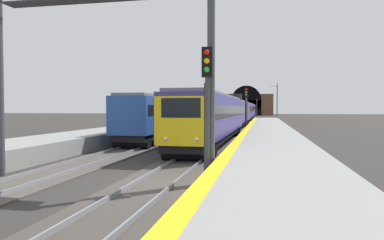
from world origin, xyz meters
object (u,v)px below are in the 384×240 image
(railway_signal_near, at_px, (207,103))
(railway_signal_mid, at_px, (246,105))
(train_main_approaching, at_px, (240,112))
(overhead_signal_gantry, at_px, (99,29))
(catenary_mast_near, at_px, (277,102))
(railway_signal_far, at_px, (257,106))
(train_adjacent_platform, at_px, (190,113))

(railway_signal_near, height_order, railway_signal_mid, railway_signal_mid)
(train_main_approaching, distance_m, overhead_signal_gantry, 46.56)
(overhead_signal_gantry, bearing_deg, railway_signal_near, -96.03)
(railway_signal_mid, relative_size, catenary_mast_near, 0.61)
(railway_signal_far, relative_size, catenary_mast_near, 0.66)
(railway_signal_near, relative_size, catenary_mast_near, 0.60)
(train_adjacent_platform, relative_size, railway_signal_far, 7.42)
(railway_signal_near, xyz_separation_m, catenary_mast_near, (69.43, -4.91, 1.25))
(overhead_signal_gantry, bearing_deg, railway_signal_far, -2.62)
(overhead_signal_gantry, bearing_deg, railway_signal_mid, -8.68)
(train_main_approaching, distance_m, railway_signal_far, 48.37)
(train_main_approaching, bearing_deg, train_adjacent_platform, -15.46)
(train_main_approaching, bearing_deg, railway_signal_near, 3.23)
(railway_signal_far, distance_m, catenary_mast_near, 26.17)
(overhead_signal_gantry, relative_size, catenary_mast_near, 1.09)
(railway_signal_far, height_order, overhead_signal_gantry, overhead_signal_gantry)
(railway_signal_mid, bearing_deg, railway_signal_far, -180.00)
(train_main_approaching, xyz_separation_m, railway_signal_near, (-46.80, -1.86, 0.81))
(railway_signal_mid, height_order, overhead_signal_gantry, overhead_signal_gantry)
(train_adjacent_platform, relative_size, railway_signal_mid, 8.02)
(train_main_approaching, bearing_deg, railway_signal_far, 178.76)
(railway_signal_mid, xyz_separation_m, railway_signal_far, (66.32, 0.00, 0.23))
(railway_signal_near, bearing_deg, overhead_signal_gantry, -96.03)
(train_adjacent_platform, xyz_separation_m, railway_signal_far, (65.11, -6.80, 1.11))
(railway_signal_far, bearing_deg, catenary_mast_near, 10.82)
(railway_signal_near, relative_size, overhead_signal_gantry, 0.55)
(railway_signal_mid, bearing_deg, catenary_mast_near, 173.11)
(train_main_approaching, height_order, railway_signal_mid, railway_signal_mid)
(railway_signal_mid, height_order, railway_signal_far, railway_signal_far)
(train_adjacent_platform, xyz_separation_m, railway_signal_mid, (-1.21, -6.80, 0.88))
(railway_signal_near, bearing_deg, railway_signal_far, -180.00)
(train_main_approaching, distance_m, railway_signal_near, 46.85)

